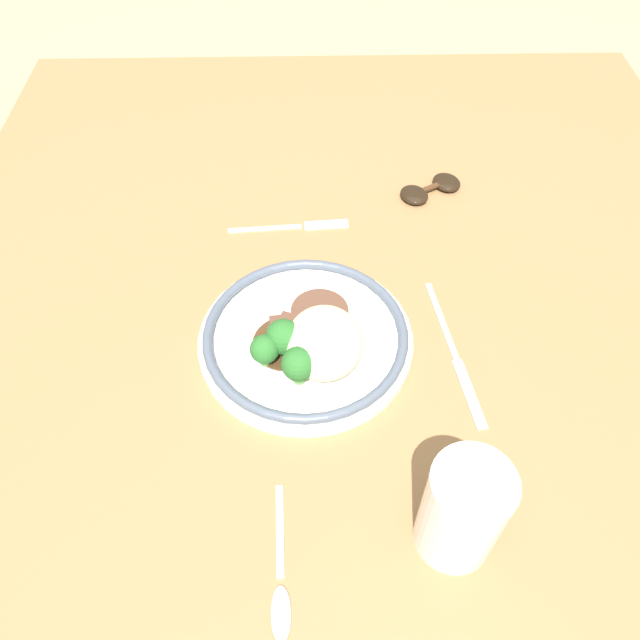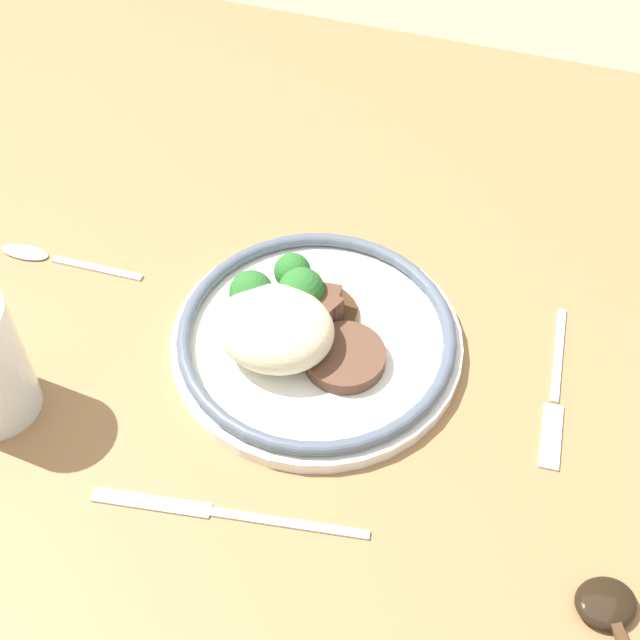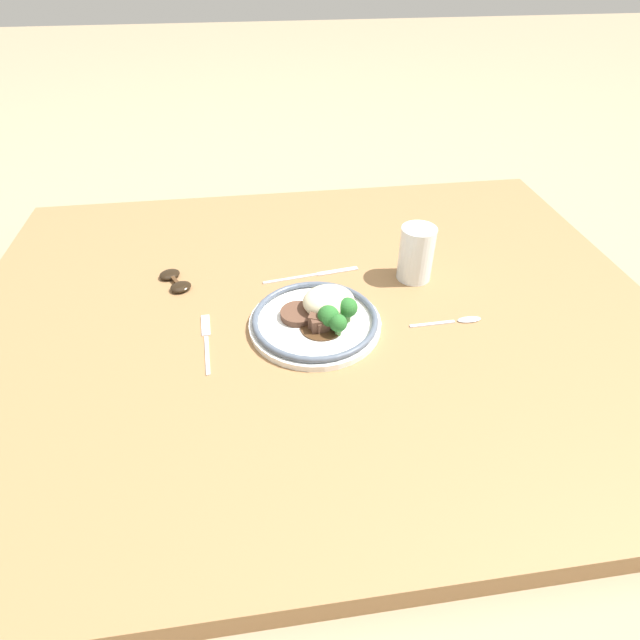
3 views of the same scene
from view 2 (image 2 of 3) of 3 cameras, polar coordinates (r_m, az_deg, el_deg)
ground_plane at (r=0.79m, az=-2.06°, el=-6.76°), size 8.00×8.00×0.00m
dining_table at (r=0.77m, az=-2.11°, el=-5.79°), size 1.39×1.10×0.05m
plate at (r=0.76m, az=-0.85°, el=-0.79°), size 0.25×0.25×0.07m
fork at (r=0.77m, az=14.77°, el=-4.98°), size 0.02×0.17×0.00m
knife at (r=0.69m, az=-6.53°, el=-12.15°), size 0.21×0.04×0.00m
spoon at (r=0.89m, az=-17.33°, el=3.92°), size 0.14×0.02×0.01m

